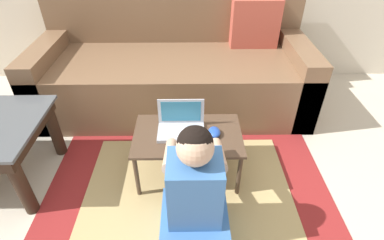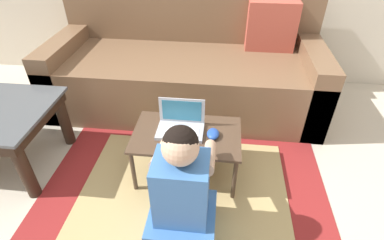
{
  "view_description": "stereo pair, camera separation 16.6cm",
  "coord_description": "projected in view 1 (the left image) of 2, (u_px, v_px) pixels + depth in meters",
  "views": [
    {
      "loc": [
        -0.04,
        -1.05,
        1.35
      ],
      "look_at": [
        -0.02,
        0.29,
        0.37
      ],
      "focal_mm": 28.0,
      "sensor_mm": 36.0,
      "label": 1
    },
    {
      "loc": [
        0.12,
        -1.04,
        1.35
      ],
      "look_at": [
        -0.02,
        0.29,
        0.37
      ],
      "focal_mm": 28.0,
      "sensor_mm": 36.0,
      "label": 2
    }
  ],
  "objects": [
    {
      "name": "laptop_desk",
      "position": [
        188.0,
        138.0,
        1.68
      ],
      "size": [
        0.6,
        0.38,
        0.31
      ],
      "color": "#4C3828",
      "rests_on": "ground_plane"
    },
    {
      "name": "ground_plane",
      "position": [
        197.0,
        205.0,
        1.64
      ],
      "size": [
        16.0,
        16.0,
        0.0
      ],
      "primitive_type": "plane",
      "color": "beige"
    },
    {
      "name": "person_seated",
      "position": [
        195.0,
        197.0,
        1.34
      ],
      "size": [
        0.31,
        0.42,
        0.66
      ],
      "color": "#3D70B2",
      "rests_on": "ground_plane"
    },
    {
      "name": "computer_mouse",
      "position": [
        214.0,
        132.0,
        1.64
      ],
      "size": [
        0.07,
        0.09,
        0.04
      ],
      "color": "#234CB2",
      "rests_on": "laptop_desk"
    },
    {
      "name": "area_rug",
      "position": [
        188.0,
        200.0,
        1.67
      ],
      "size": [
        1.62,
        1.41,
        0.01
      ],
      "color": "maroon",
      "rests_on": "ground_plane"
    },
    {
      "name": "couch",
      "position": [
        175.0,
        69.0,
        2.35
      ],
      "size": [
        2.01,
        0.87,
        0.81
      ],
      "color": "brown",
      "rests_on": "ground_plane"
    },
    {
      "name": "laptop",
      "position": [
        181.0,
        127.0,
        1.66
      ],
      "size": [
        0.26,
        0.16,
        0.18
      ],
      "color": "#B7BCC6",
      "rests_on": "laptop_desk"
    }
  ]
}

